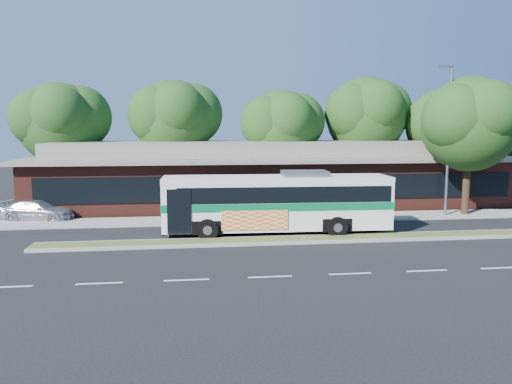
# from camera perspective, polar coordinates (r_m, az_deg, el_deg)

# --- Properties ---
(ground) EXTENTS (120.00, 120.00, 0.00)m
(ground) POSITION_cam_1_polar(r_m,az_deg,el_deg) (23.66, 6.93, -5.85)
(ground) COLOR black
(ground) RESTS_ON ground
(median_strip) EXTENTS (26.00, 1.10, 0.15)m
(median_strip) POSITION_cam_1_polar(r_m,az_deg,el_deg) (24.21, 6.58, -5.36)
(median_strip) COLOR #525C27
(median_strip) RESTS_ON ground
(sidewalk) EXTENTS (44.00, 2.60, 0.12)m
(sidewalk) POSITION_cam_1_polar(r_m,az_deg,el_deg) (29.76, 3.87, -3.00)
(sidewalk) COLOR gray
(sidewalk) RESTS_ON ground
(plaza_building) EXTENTS (33.20, 11.20, 4.45)m
(plaza_building) POSITION_cam_1_polar(r_m,az_deg,el_deg) (35.92, 1.84, 2.09)
(plaza_building) COLOR #4F2119
(plaza_building) RESTS_ON ground
(lamp_post) EXTENTS (0.93, 0.18, 9.07)m
(lamp_post) POSITION_cam_1_polar(r_m,az_deg,el_deg) (32.21, 21.12, 5.97)
(lamp_post) COLOR slate
(lamp_post) RESTS_ON ground
(tree_bg_a) EXTENTS (6.47, 5.80, 8.63)m
(tree_bg_a) POSITION_cam_1_polar(r_m,az_deg,el_deg) (38.48, -20.87, 7.54)
(tree_bg_a) COLOR black
(tree_bg_a) RESTS_ON ground
(tree_bg_b) EXTENTS (6.69, 6.00, 9.00)m
(tree_bg_b) POSITION_cam_1_polar(r_m,az_deg,el_deg) (38.48, -8.72, 8.33)
(tree_bg_b) COLOR black
(tree_bg_b) RESTS_ON ground
(tree_bg_c) EXTENTS (6.24, 5.60, 8.26)m
(tree_bg_c) POSITION_cam_1_polar(r_m,az_deg,el_deg) (38.14, 3.43, 7.59)
(tree_bg_c) COLOR black
(tree_bg_c) RESTS_ON ground
(tree_bg_d) EXTENTS (6.91, 6.20, 9.37)m
(tree_bg_d) POSITION_cam_1_polar(r_m,az_deg,el_deg) (41.03, 12.98, 8.54)
(tree_bg_d) COLOR black
(tree_bg_d) RESTS_ON ground
(tree_bg_e) EXTENTS (6.47, 5.80, 8.50)m
(tree_bg_e) POSITION_cam_1_polar(r_m,az_deg,el_deg) (42.56, 21.06, 7.28)
(tree_bg_e) COLOR black
(tree_bg_e) RESTS_ON ground
(tree_bg_f) EXTENTS (6.69, 6.00, 8.92)m
(tree_bg_f) POSITION_cam_1_polar(r_m,az_deg,el_deg) (46.55, 27.05, 7.32)
(tree_bg_f) COLOR black
(tree_bg_f) RESTS_ON ground
(transit_bus) EXTENTS (11.57, 2.98, 3.22)m
(transit_bus) POSITION_cam_1_polar(r_m,az_deg,el_deg) (25.34, 2.50, -0.81)
(transit_bus) COLOR silver
(transit_bus) RESTS_ON ground
(sedan) EXTENTS (4.46, 2.53, 1.22)m
(sedan) POSITION_cam_1_polar(r_m,az_deg,el_deg) (31.75, -23.66, -1.95)
(sedan) COLOR silver
(sedan) RESTS_ON ground
(sidewalk_tree) EXTENTS (6.38, 5.72, 8.48)m
(sidewalk_tree) POSITION_cam_1_polar(r_m,az_deg,el_deg) (33.42, 23.71, 7.34)
(sidewalk_tree) COLOR black
(sidewalk_tree) RESTS_ON ground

